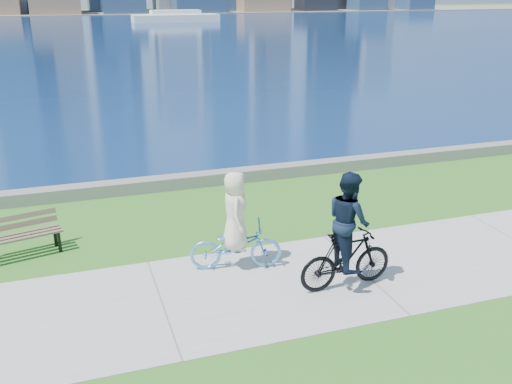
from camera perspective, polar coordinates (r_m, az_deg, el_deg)
ground at (r=10.54m, az=-9.33°, el=-11.09°), size 320.00×320.00×0.00m
concrete_path at (r=10.53m, az=-9.33°, el=-11.05°), size 80.00×3.50×0.02m
seawall at (r=16.10m, az=-13.13°, el=0.45°), size 90.00×0.50×0.35m
bay_water at (r=81.17m, az=-18.33°, el=15.07°), size 320.00×131.00×0.01m
far_shore at (r=139.09m, az=-18.89°, el=16.62°), size 320.00×30.00×0.12m
ferry_far at (r=97.67m, az=-8.04°, el=16.93°), size 13.88×3.97×1.88m
park_bench at (r=12.97m, az=-22.56°, el=-3.76°), size 1.72×0.93×0.85m
cyclist_woman at (r=11.32m, az=-2.07°, el=-4.15°), size 1.03×1.93×2.03m
cyclist_man at (r=10.66m, az=9.13°, el=-4.79°), size 0.72×1.89×2.27m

